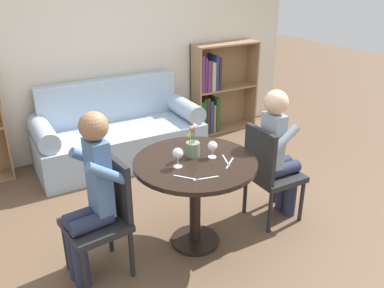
{
  "coord_description": "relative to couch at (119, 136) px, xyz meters",
  "views": [
    {
      "loc": [
        -1.39,
        -2.42,
        2.14
      ],
      "look_at": [
        0.0,
        0.05,
        0.88
      ],
      "focal_mm": 38.0,
      "sensor_mm": 36.0,
      "label": 1
    }
  ],
  "objects": [
    {
      "name": "person_right",
      "position": [
        0.82,
        -1.81,
        0.34
      ],
      "size": [
        0.42,
        0.34,
        1.21
      ],
      "rotation": [
        0.0,
        0.0,
        1.57
      ],
      "color": "#282D47",
      "rests_on": "ground_plane"
    },
    {
      "name": "back_wall",
      "position": [
        0.0,
        0.42,
        1.04
      ],
      "size": [
        5.2,
        0.05,
        2.7
      ],
      "color": "silver",
      "rests_on": "ground_plane"
    },
    {
      "name": "knife_left_setting",
      "position": [
        0.21,
        -1.9,
        0.45
      ],
      "size": [
        0.07,
        0.18,
        0.0
      ],
      "color": "silver",
      "rests_on": "round_table"
    },
    {
      "name": "chair_left",
      "position": [
        -0.73,
        -1.75,
        0.18
      ],
      "size": [
        0.47,
        0.47,
        0.9
      ],
      "rotation": [
        0.0,
        0.0,
        -1.45
      ],
      "color": "#232326",
      "rests_on": "ground_plane"
    },
    {
      "name": "wine_glass_left",
      "position": [
        -0.16,
        -1.82,
        0.55
      ],
      "size": [
        0.08,
        0.08,
        0.15
      ],
      "color": "white",
      "rests_on": "round_table"
    },
    {
      "name": "couch",
      "position": [
        0.0,
        0.0,
        0.0
      ],
      "size": [
        1.88,
        0.8,
        0.92
      ],
      "color": "#9EB2C6",
      "rests_on": "ground_plane"
    },
    {
      "name": "chair_right",
      "position": [
        0.73,
        -1.81,
        0.18
      ],
      "size": [
        0.42,
        0.42,
        0.9
      ],
      "rotation": [
        0.0,
        0.0,
        1.57
      ],
      "color": "#232326",
      "rests_on": "ground_plane"
    },
    {
      "name": "person_left",
      "position": [
        -0.82,
        -1.77,
        0.36
      ],
      "size": [
        0.44,
        0.37,
        1.27
      ],
      "rotation": [
        0.0,
        0.0,
        -1.45
      ],
      "color": "#282D47",
      "rests_on": "ground_plane"
    },
    {
      "name": "ground_plane",
      "position": [
        0.0,
        -1.79,
        -0.31
      ],
      "size": [
        16.0,
        16.0,
        0.0
      ],
      "primitive_type": "plane",
      "color": "brown"
    },
    {
      "name": "fork_right_setting",
      "position": [
        -0.19,
        -1.99,
        0.45
      ],
      "size": [
        0.13,
        0.15,
        0.0
      ],
      "color": "silver",
      "rests_on": "round_table"
    },
    {
      "name": "wine_glass_right",
      "position": [
        0.15,
        -1.8,
        0.54
      ],
      "size": [
        0.08,
        0.08,
        0.13
      ],
      "color": "white",
      "rests_on": "round_table"
    },
    {
      "name": "fork_left_setting",
      "position": [
        0.21,
        -1.96,
        0.45
      ],
      "size": [
        0.15,
        0.13,
        0.0
      ],
      "color": "silver",
      "rests_on": "round_table"
    },
    {
      "name": "flower_vase",
      "position": [
        0.03,
        -1.71,
        0.53
      ],
      "size": [
        0.11,
        0.11,
        0.27
      ],
      "color": "gray",
      "rests_on": "round_table"
    },
    {
      "name": "knife_right_setting",
      "position": [
        -0.07,
        -2.07,
        0.45
      ],
      "size": [
        0.19,
        0.05,
        0.0
      ],
      "color": "silver",
      "rests_on": "round_table"
    },
    {
      "name": "round_table",
      "position": [
        0.0,
        -1.79,
        0.3
      ],
      "size": [
        0.96,
        0.96,
        0.76
      ],
      "color": "black",
      "rests_on": "ground_plane"
    },
    {
      "name": "bookshelf_right",
      "position": [
        1.48,
        0.27,
        0.25
      ],
      "size": [
        0.92,
        0.28,
        1.2
      ],
      "color": "#93704C",
      "rests_on": "ground_plane"
    }
  ]
}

